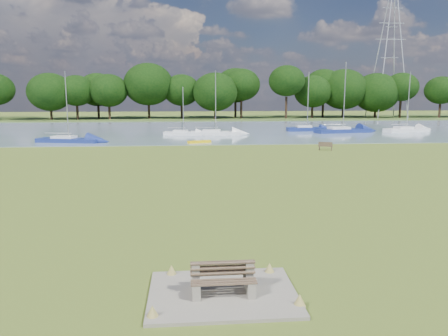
{
  "coord_description": "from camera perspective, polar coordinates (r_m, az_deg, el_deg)",
  "views": [
    {
      "loc": [
        -0.97,
        -25.64,
        5.72
      ],
      "look_at": [
        1.07,
        -2.0,
        1.61
      ],
      "focal_mm": 35.0,
      "sensor_mm": 36.0,
      "label": 1
    }
  ],
  "objects": [
    {
      "name": "kayak",
      "position": [
        49.96,
        -3.24,
        3.45
      ],
      "size": [
        2.76,
        1.6,
        0.27
      ],
      "primitive_type": "cube",
      "rotation": [
        0.0,
        0.0,
        0.38
      ],
      "color": "yellow",
      "rests_on": "river"
    },
    {
      "name": "tree_line",
      "position": [
        93.67,
        -3.65,
        10.59
      ],
      "size": [
        146.09,
        9.7,
        11.74
      ],
      "color": "black",
      "rests_on": "far_bank"
    },
    {
      "name": "sailboat_3",
      "position": [
        53.7,
        -19.7,
        3.64
      ],
      "size": [
        7.54,
        3.61,
        8.07
      ],
      "rotation": [
        0.0,
        0.0,
        -0.23
      ],
      "color": "navy",
      "rests_on": "river"
    },
    {
      "name": "sailboat_4",
      "position": [
        65.16,
        15.21,
        4.92
      ],
      "size": [
        8.49,
        3.83,
        9.89
      ],
      "rotation": [
        0.0,
        0.0,
        0.19
      ],
      "color": "navy",
      "rests_on": "river"
    },
    {
      "name": "sailboat_2",
      "position": [
        69.3,
        22.69,
        4.77
      ],
      "size": [
        7.25,
        3.68,
        8.7
      ],
      "rotation": [
        0.0,
        0.0,
        0.26
      ],
      "color": "silver",
      "rests_on": "river"
    },
    {
      "name": "concrete_pad",
      "position": [
        12.98,
        -0.16,
        -16.09
      ],
      "size": [
        4.2,
        3.2,
        0.1
      ],
      "primitive_type": "cube",
      "color": "gray",
      "rests_on": "ground"
    },
    {
      "name": "sailboat_7",
      "position": [
        66.67,
        10.75,
        5.22
      ],
      "size": [
        6.1,
        1.73,
        8.68
      ],
      "rotation": [
        0.0,
        0.0,
        0.0
      ],
      "color": "navy",
      "rests_on": "river"
    },
    {
      "name": "pylon",
      "position": [
        106.4,
        20.97,
        15.77
      ],
      "size": [
        6.84,
        4.79,
        28.22
      ],
      "color": "#A8AAB0",
      "rests_on": "far_bank"
    },
    {
      "name": "sailboat_0",
      "position": [
        59.63,
        -5.37,
        4.7
      ],
      "size": [
        5.53,
        2.58,
        6.41
      ],
      "rotation": [
        0.0,
        0.0,
        -0.21
      ],
      "color": "silver",
      "rests_on": "river"
    },
    {
      "name": "riverbank_bench",
      "position": [
        44.91,
        13.11,
        2.8
      ],
      "size": [
        1.43,
        0.94,
        0.85
      ],
      "rotation": [
        0.0,
        0.0,
        -0.42
      ],
      "color": "brown",
      "rests_on": "ground"
    },
    {
      "name": "far_bank",
      "position": [
        97.81,
        -4.37,
        6.44
      ],
      "size": [
        220.0,
        20.0,
        0.4
      ],
      "primitive_type": "cube",
      "color": "#4C6626",
      "rests_on": "ground"
    },
    {
      "name": "sailboat_6",
      "position": [
        59.42,
        -1.17,
        4.76
      ],
      "size": [
        7.05,
        2.66,
        8.57
      ],
      "rotation": [
        0.0,
        0.0,
        -0.11
      ],
      "color": "silver",
      "rests_on": "river"
    },
    {
      "name": "ground",
      "position": [
        26.28,
        -2.7,
        -2.76
      ],
      "size": [
        220.0,
        220.0,
        0.0
      ],
      "primitive_type": "plane",
      "color": "olive"
    },
    {
      "name": "bench_pair",
      "position": [
        12.79,
        -0.16,
        -14.27
      ],
      "size": [
        1.84,
        1.09,
        0.99
      ],
      "rotation": [
        0.0,
        0.0,
        0.01
      ],
      "color": "gray",
      "rests_on": "concrete_pad"
    },
    {
      "name": "river",
      "position": [
        67.88,
        -4.1,
        4.96
      ],
      "size": [
        220.0,
        40.0,
        0.1
      ],
      "primitive_type": "cube",
      "color": "gray",
      "rests_on": "ground"
    }
  ]
}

